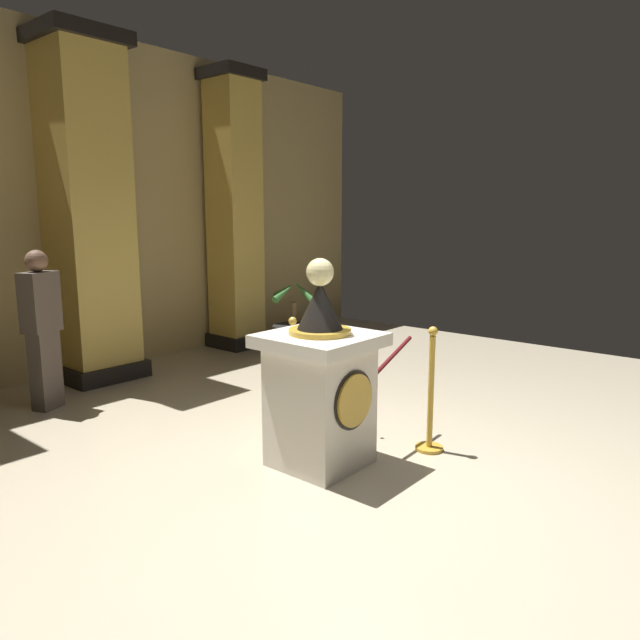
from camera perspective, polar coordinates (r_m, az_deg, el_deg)
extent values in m
plane|color=beige|center=(4.88, 4.38, -13.91)|extent=(10.71, 10.71, 0.00)
cube|color=tan|center=(8.01, -23.22, 10.15)|extent=(10.71, 0.16, 4.19)
cube|color=silver|center=(4.74, 0.00, -8.32)|extent=(0.65, 0.65, 0.97)
cube|color=silver|center=(4.60, 0.00, -1.96)|extent=(0.82, 0.82, 0.10)
cylinder|color=gold|center=(4.50, 3.36, -7.79)|extent=(0.41, 0.03, 0.41)
cylinder|color=black|center=(4.50, 3.25, -7.76)|extent=(0.46, 0.01, 0.46)
cylinder|color=gold|center=(4.58, 0.00, -1.11)|extent=(0.49, 0.49, 0.04)
cone|color=black|center=(4.55, 0.00, 1.46)|extent=(0.36, 0.36, 0.37)
cylinder|color=gold|center=(4.52, 0.00, 3.64)|extent=(0.03, 0.03, 0.05)
sphere|color=beige|center=(4.51, 0.00, 4.66)|extent=(0.22, 0.22, 0.22)
cylinder|color=gold|center=(5.25, 10.50, -12.08)|extent=(0.24, 0.24, 0.03)
cylinder|color=gold|center=(5.09, 10.67, -7.03)|extent=(0.05, 0.05, 1.00)
sphere|color=gold|center=(4.96, 10.88, -1.07)|extent=(0.08, 0.08, 0.08)
cylinder|color=gold|center=(5.86, -2.59, -9.50)|extent=(0.24, 0.24, 0.03)
cylinder|color=gold|center=(5.73, -2.62, -5.17)|extent=(0.05, 0.05, 0.95)
sphere|color=gold|center=(5.61, -2.67, -0.10)|extent=(0.08, 0.08, 0.08)
cylinder|color=#591419|center=(5.14, 7.12, -3.38)|extent=(0.71, 0.14, 0.21)
cylinder|color=#591419|center=(5.46, 0.40, -2.50)|extent=(0.71, 0.14, 0.21)
sphere|color=#591419|center=(5.32, 3.65, -3.87)|extent=(0.04, 0.04, 0.04)
cube|color=black|center=(9.12, -7.96, -1.86)|extent=(0.70, 0.70, 0.20)
cube|color=gold|center=(8.93, -8.26, 10.23)|extent=(0.61, 0.61, 4.03)
cube|color=black|center=(9.14, -8.60, 22.44)|extent=(0.73, 0.73, 0.16)
cube|color=black|center=(7.83, -20.65, -4.45)|extent=(0.92, 0.92, 0.20)
cube|color=gold|center=(7.60, -21.57, 9.66)|extent=(0.80, 0.80, 4.03)
cube|color=black|center=(7.84, -22.57, 23.90)|extent=(0.96, 0.96, 0.16)
cylinder|color=black|center=(8.24, -2.53, -2.12)|extent=(0.59, 0.59, 0.47)
cylinder|color=brown|center=(8.16, -2.55, 0.60)|extent=(0.08, 0.08, 0.33)
cone|color=#387533|center=(8.27, -1.75, 2.94)|extent=(0.38, 0.14, 0.32)
cone|color=#387533|center=(8.27, -3.45, 2.93)|extent=(0.14, 0.39, 0.29)
cone|color=#387533|center=(7.97, -3.52, 2.66)|extent=(0.40, 0.11, 0.25)
cone|color=#387533|center=(7.99, -1.52, 2.69)|extent=(0.10, 0.38, 0.30)
cube|color=brown|center=(6.71, -25.02, -4.43)|extent=(0.33, 0.27, 0.81)
cube|color=brown|center=(6.58, -25.48, 1.58)|extent=(0.42, 0.34, 0.61)
sphere|color=brown|center=(6.54, -25.76, 5.18)|extent=(0.22, 0.22, 0.22)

